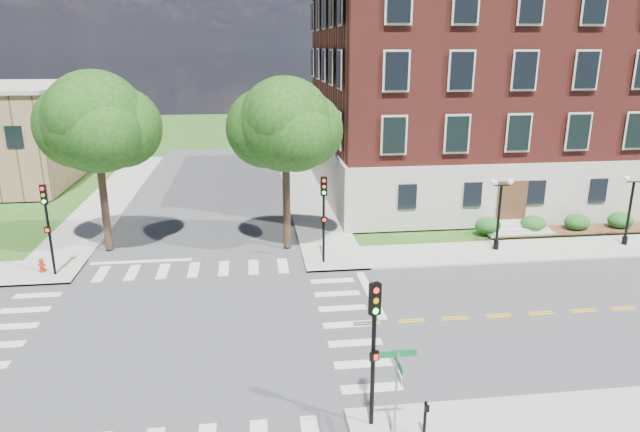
{
  "coord_description": "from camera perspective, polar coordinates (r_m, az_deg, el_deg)",
  "views": [
    {
      "loc": [
        3.23,
        -21.9,
        11.59
      ],
      "look_at": [
        6.68,
        5.82,
        3.2
      ],
      "focal_mm": 32.0,
      "sensor_mm": 36.0,
      "label": 1
    }
  ],
  "objects": [
    {
      "name": "sidewalk_ne",
      "position": [
        40.87,
        10.51,
        0.04
      ],
      "size": [
        34.0,
        34.0,
        0.12
      ],
      "color": "#9E9B93",
      "rests_on": "ground"
    },
    {
      "name": "traffic_signal_ne",
      "position": [
        30.55,
        0.37,
        0.75
      ],
      "size": [
        0.35,
        0.39,
        4.8
      ],
      "color": "black",
      "rests_on": "ground"
    },
    {
      "name": "tree_d",
      "position": [
        32.2,
        -3.5,
        9.1
      ],
      "size": [
        5.33,
        5.33,
        9.91
      ],
      "color": "#312718",
      "rests_on": "ground"
    },
    {
      "name": "twin_lamp_east",
      "position": [
        38.2,
        28.61,
        0.9
      ],
      "size": [
        1.36,
        0.36,
        4.23
      ],
      "color": "black",
      "rests_on": "ground"
    },
    {
      "name": "tree_c",
      "position": [
        34.08,
        -21.56,
        8.73
      ],
      "size": [
        5.66,
        5.66,
        10.27
      ],
      "color": "#312718",
      "rests_on": "ground"
    },
    {
      "name": "street_sign_pole",
      "position": [
        17.35,
        7.71,
        -15.82
      ],
      "size": [
        1.1,
        1.1,
        3.1
      ],
      "color": "gray",
      "rests_on": "ground"
    },
    {
      "name": "crosswalk_east",
      "position": [
        25.1,
        2.87,
        -10.81
      ],
      "size": [
        2.2,
        10.2,
        0.02
      ],
      "primitive_type": null,
      "color": "silver",
      "rests_on": "ground"
    },
    {
      "name": "main_building",
      "position": [
        48.67,
        18.61,
        12.04
      ],
      "size": [
        30.6,
        22.4,
        16.5
      ],
      "color": "#AEA69A",
      "rests_on": "ground"
    },
    {
      "name": "shrub_row",
      "position": [
        42.06,
        27.71,
        -1.26
      ],
      "size": [
        18.0,
        2.0,
        1.3
      ],
      "primitive_type": null,
      "color": "#1B511B",
      "rests_on": "ground"
    },
    {
      "name": "road_ew",
      "position": [
        24.99,
        -13.96,
        -11.45
      ],
      "size": [
        90.0,
        12.0,
        0.01
      ],
      "primitive_type": "cube",
      "color": "#3D3D3F",
      "rests_on": "ground"
    },
    {
      "name": "twin_lamp_west",
      "position": [
        34.32,
        17.49,
        0.6
      ],
      "size": [
        1.36,
        0.36,
        4.23
      ],
      "color": "black",
      "rests_on": "ground"
    },
    {
      "name": "push_button_post",
      "position": [
        18.56,
        10.48,
        -19.17
      ],
      "size": [
        0.14,
        0.21,
        1.2
      ],
      "color": "black",
      "rests_on": "ground"
    },
    {
      "name": "ground",
      "position": [
        24.99,
        -13.96,
        -11.46
      ],
      "size": [
        160.0,
        160.0,
        0.0
      ],
      "primitive_type": "plane",
      "color": "#244E15",
      "rests_on": "ground"
    },
    {
      "name": "fire_hydrant",
      "position": [
        33.46,
        -26.06,
        -4.49
      ],
      "size": [
        0.35,
        0.35,
        0.75
      ],
      "color": "#A21E0C",
      "rests_on": "ground"
    },
    {
      "name": "road_ns",
      "position": [
        24.99,
        -13.97,
        -11.44
      ],
      "size": [
        12.0,
        90.0,
        0.01
      ],
      "primitive_type": "cube",
      "color": "#3D3D3F",
      "rests_on": "ground"
    },
    {
      "name": "traffic_signal_se",
      "position": [
        17.58,
        5.41,
        -11.93
      ],
      "size": [
        0.38,
        0.46,
        4.8
      ],
      "color": "black",
      "rests_on": "ground"
    },
    {
      "name": "stop_bar_east",
      "position": [
        28.03,
        5.07,
        -7.78
      ],
      "size": [
        0.4,
        5.5,
        0.0
      ],
      "primitive_type": "cube",
      "color": "silver",
      "rests_on": "ground"
    },
    {
      "name": "traffic_signal_nw",
      "position": [
        32.0,
        -25.63,
        -0.2
      ],
      "size": [
        0.35,
        0.4,
        4.8
      ],
      "color": "black",
      "rests_on": "ground"
    }
  ]
}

